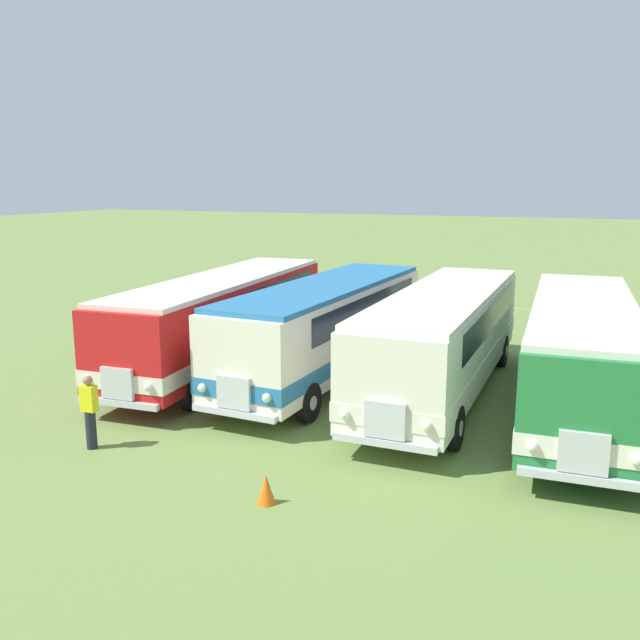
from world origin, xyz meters
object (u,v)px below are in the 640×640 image
bus_first_in_row (224,314)px  cone_mid_row (266,489)px  bus_second_in_row (328,323)px  bus_third_in_row (445,334)px  marshal_person (90,411)px  bus_fourth_in_row (581,349)px

bus_first_in_row → cone_mid_row: size_ratio=19.96×
bus_second_in_row → bus_third_in_row: bearing=-2.7°
bus_first_in_row → bus_second_in_row: size_ratio=1.08×
cone_mid_row → marshal_person: size_ratio=0.34×
cone_mid_row → marshal_person: (-4.91, 0.93, 0.59)m
bus_first_in_row → bus_fourth_in_row: (10.89, -0.56, -0.00)m
bus_first_in_row → bus_fourth_in_row: bearing=-3.0°
cone_mid_row → bus_third_in_row: bearing=77.7°
bus_second_in_row → bus_fourth_in_row: 7.27m
bus_second_in_row → marshal_person: 7.83m
bus_first_in_row → bus_fourth_in_row: same height
bus_first_in_row → marshal_person: bearing=-85.1°
bus_first_in_row → bus_second_in_row: (3.63, -0.04, -0.00)m
bus_fourth_in_row → marshal_person: size_ratio=6.47×
bus_fourth_in_row → marshal_person: bearing=-147.0°
cone_mid_row → bus_fourth_in_row: bearing=54.8°
bus_second_in_row → cone_mid_row: bus_second_in_row is taller
bus_first_in_row → marshal_person: size_ratio=6.76×
bus_first_in_row → bus_second_in_row: bearing=-0.7°
bus_first_in_row → bus_fourth_in_row: size_ratio=1.05×
bus_second_in_row → bus_third_in_row: same height
bus_third_in_row → marshal_person: (-6.64, -7.01, -0.87)m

